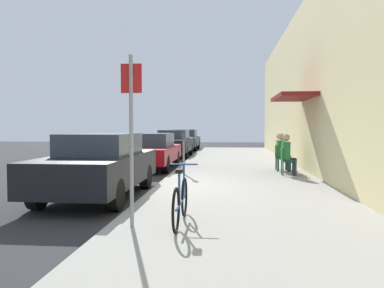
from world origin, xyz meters
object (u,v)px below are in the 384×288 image
object	(u,v)px
parked_car_2	(174,143)
seated_patron_1	(283,151)
parked_car_0	(100,165)
parked_car_1	(151,151)
bicycle_0	(181,201)
parking_meter	(184,150)
seated_patron_0	(288,153)
seated_patron_2	(281,150)
street_sign	(131,127)
cafe_chair_2	(279,155)
parked_car_3	(185,139)
cafe_chair_0	(286,159)
cafe_chair_1	(281,157)

from	to	relation	value
parked_car_2	seated_patron_1	world-z (taller)	parked_car_2
parked_car_0	parked_car_1	world-z (taller)	parked_car_0
bicycle_0	parked_car_1	bearing A→B (deg)	104.48
parked_car_0	parked_car_2	size ratio (longest dim) A/B	1.00
parking_meter	parked_car_1	bearing A→B (deg)	122.89
seated_patron_0	seated_patron_2	distance (m)	1.51
parked_car_0	street_sign	size ratio (longest dim) A/B	1.69
parked_car_1	seated_patron_1	xyz separation A→B (m)	(4.84, -1.41, 0.10)
seated_patron_0	seated_patron_2	world-z (taller)	same
seated_patron_1	seated_patron_2	bearing A→B (deg)	90.02
seated_patron_0	cafe_chair_2	bearing A→B (deg)	92.23
parked_car_3	seated_patron_0	world-z (taller)	parked_car_3
street_sign	seated_patron_0	bearing A→B (deg)	62.51
parked_car_3	seated_patron_2	distance (m)	13.74
parked_car_1	parking_meter	size ratio (longest dim) A/B	3.33
parking_meter	seated_patron_1	world-z (taller)	parking_meter
cafe_chair_0	seated_patron_1	xyz separation A→B (m)	(0.06, 0.99, 0.19)
parked_car_2	cafe_chair_2	world-z (taller)	parked_car_2
seated_patron_2	parking_meter	bearing A→B (deg)	-155.38
parked_car_3	seated_patron_0	xyz separation A→B (m)	(4.84, -14.37, 0.07)
parked_car_2	cafe_chair_1	bearing A→B (deg)	-57.99
parked_car_0	parking_meter	xyz separation A→B (m)	(1.55, 3.54, 0.13)
parked_car_1	seated_patron_1	bearing A→B (deg)	-16.29
parked_car_3	cafe_chair_1	bearing A→B (deg)	-70.35
street_sign	seated_patron_0	distance (m)	7.27
parked_car_1	parking_meter	xyz separation A→B (m)	(1.55, -2.40, 0.17)
seated_patron_1	seated_patron_2	world-z (taller)	same
cafe_chair_0	seated_patron_0	distance (m)	0.20
seated_patron_1	cafe_chair_2	bearing A→B (deg)	96.39
seated_patron_2	cafe_chair_1	bearing A→B (deg)	-96.57
parked_car_2	seated_patron_0	bearing A→B (deg)	-60.77
parked_car_0	parking_meter	size ratio (longest dim) A/B	3.33
street_sign	seated_patron_2	distance (m)	8.63
seated_patron_1	cafe_chair_2	xyz separation A→B (m)	(-0.06, 0.53, -0.19)
parking_meter	seated_patron_1	size ratio (longest dim) A/B	1.02
parked_car_0	parked_car_3	size ratio (longest dim) A/B	1.00
parked_car_3	seated_patron_2	xyz separation A→B (m)	(4.84, -12.87, 0.07)
parked_car_1	street_sign	distance (m)	8.98
parked_car_2	cafe_chair_0	world-z (taller)	parked_car_2
parked_car_3	cafe_chair_2	world-z (taller)	parked_car_3
parked_car_2	seated_patron_1	xyz separation A→B (m)	(4.84, -7.65, 0.07)
seated_patron_0	parked_car_1	bearing A→B (deg)	153.59
parked_car_3	street_sign	bearing A→B (deg)	-85.87
street_sign	seated_patron_0	world-z (taller)	street_sign
cafe_chair_1	bicycle_0	bearing A→B (deg)	-109.49
parked_car_1	cafe_chair_0	xyz separation A→B (m)	(4.77, -2.40, -0.09)
parked_car_2	street_sign	world-z (taller)	street_sign
bicycle_0	cafe_chair_1	distance (m)	7.65
parked_car_2	seated_patron_1	bearing A→B (deg)	-57.72
street_sign	parked_car_3	bearing A→B (deg)	94.13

